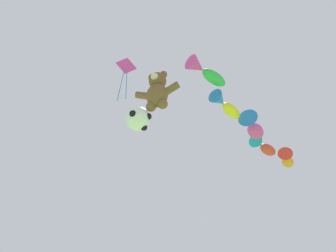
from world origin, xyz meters
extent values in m
ellipsoid|color=brown|center=(-0.64, 2.36, 8.40)|extent=(0.89, 0.76, 1.08)
sphere|color=brown|center=(-0.64, 2.36, 9.21)|extent=(0.74, 0.74, 0.74)
sphere|color=beige|center=(-0.64, 2.05, 9.15)|extent=(0.31, 0.31, 0.31)
sphere|color=brown|center=(-0.91, 2.36, 9.50)|extent=(0.30, 0.30, 0.30)
cylinder|color=brown|center=(-1.28, 2.36, 8.59)|extent=(0.64, 0.29, 0.50)
sphere|color=brown|center=(-0.88, 2.36, 7.89)|extent=(0.40, 0.40, 0.40)
sphere|color=brown|center=(-0.37, 2.36, 9.50)|extent=(0.30, 0.30, 0.30)
cylinder|color=brown|center=(0.00, 2.36, 8.59)|extent=(0.64, 0.29, 0.50)
sphere|color=brown|center=(-0.40, 2.36, 7.89)|extent=(0.40, 0.40, 0.40)
sphere|color=white|center=(-1.42, 2.39, 7.46)|extent=(0.95, 0.95, 0.95)
sphere|color=black|center=(-0.99, 2.39, 7.46)|extent=(0.26, 0.26, 0.26)
sphere|color=black|center=(-1.52, 2.68, 7.77)|extent=(0.26, 0.26, 0.26)
sphere|color=black|center=(-1.42, 1.96, 7.39)|extent=(0.26, 0.26, 0.26)
sphere|color=black|center=(-1.22, 2.54, 7.11)|extent=(0.26, 0.26, 0.26)
ellipsoid|color=green|center=(1.43, 4.61, 10.82)|extent=(1.31, 1.64, 0.53)
cone|color=#E53F9E|center=(0.83, 3.58, 10.82)|extent=(1.10, 1.12, 0.78)
sphere|color=black|center=(1.68, 5.03, 10.96)|extent=(0.14, 0.14, 0.14)
ellipsoid|color=yellow|center=(1.86, 6.78, 10.26)|extent=(1.14, 1.67, 0.53)
cone|color=blue|center=(1.43, 5.67, 10.26)|extent=(1.04, 1.07, 0.78)
sphere|color=black|center=(2.04, 7.25, 10.40)|extent=(0.14, 0.14, 0.14)
ellipsoid|color=#E53F9E|center=(2.92, 9.16, 10.19)|extent=(1.14, 1.62, 0.75)
cone|color=blue|center=(2.71, 8.03, 10.19)|extent=(1.23, 1.00, 1.10)
sphere|color=black|center=(3.01, 9.62, 10.39)|extent=(0.19, 0.19, 0.19)
ellipsoid|color=red|center=(3.51, 11.74, 10.20)|extent=(1.32, 1.72, 0.63)
cone|color=#19ADB2|center=(3.00, 10.65, 10.20)|extent=(1.20, 1.16, 0.92)
sphere|color=black|center=(3.72, 12.19, 10.37)|extent=(0.16, 0.16, 0.16)
ellipsoid|color=orange|center=(4.76, 13.91, 10.13)|extent=(0.93, 1.42, 0.66)
cone|color=red|center=(4.63, 12.88, 10.13)|extent=(1.05, 0.85, 0.97)
sphere|color=black|center=(4.81, 14.33, 10.30)|extent=(0.17, 0.17, 0.17)
cube|color=#E53F9E|center=(-2.39, 2.58, 11.04)|extent=(0.80, 0.71, 1.05)
cylinder|color=blue|center=(-2.53, 2.55, 9.74)|extent=(0.03, 0.23, 1.93)
cylinder|color=blue|center=(-2.26, 2.57, 9.83)|extent=(0.03, 0.26, 1.73)
camera|label=1|loc=(2.43, -4.80, 1.41)|focal=28.00mm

